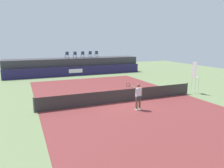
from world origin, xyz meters
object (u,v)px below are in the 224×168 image
Objects in this scene: net_post_near at (34,105)px; tennis_player at (138,96)px; spectator_chair_left at (75,54)px; spectator_chair_center at (83,54)px; spectator_chair_right at (90,54)px; spectator_chair_far_left at (67,55)px; umpire_chair at (195,75)px; spectator_chair_far_right at (96,54)px; tennis_ball at (134,88)px; net_post_far at (187,88)px.

net_post_near is 6.73m from tennis_player.
spectator_chair_left is 1.00× the size of spectator_chair_center.
tennis_player is (-2.12, -17.36, -1.73)m from spectator_chair_right.
spectator_chair_far_left is at bearing -177.39° from spectator_chair_right.
spectator_chair_far_left is at bearing 70.93° from net_post_near.
spectator_chair_far_left is 0.50× the size of tennis_player.
net_post_near is at bearing -116.15° from spectator_chair_center.
umpire_chair reaches higher than tennis_player.
spectator_chair_far_right reaches higher than tennis_ball.
spectator_chair_far_right is 13.06× the size of tennis_ball.
tennis_player is (-1.00, -17.11, -1.73)m from spectator_chair_center.
spectator_chair_far_left is 1.00× the size of spectator_chair_far_right.
spectator_chair_far_right is (1.03, 0.25, 0.00)m from spectator_chair_right.
umpire_chair is 2.76× the size of net_post_near.
spectator_chair_far_right is (4.30, 0.40, 0.00)m from spectator_chair_far_left.
spectator_chair_far_left is 0.32× the size of umpire_chair.
umpire_chair is at bearing -76.81° from spectator_chair_far_right.
spectator_chair_right is at bearing 2.61° from spectator_chair_far_left.
net_post_near is 10.05m from tennis_ball.
spectator_chair_left is at bearing 67.25° from net_post_near.
spectator_chair_center is 1.00× the size of spectator_chair_right.
spectator_chair_center is 1.00× the size of spectator_chair_far_right.
net_post_far reaches higher than tennis_ball.
tennis_ball is (3.05, -11.24, -2.66)m from spectator_chair_left.
spectator_chair_center is 0.50× the size of tennis_player.
spectator_chair_far_right is 0.89× the size of net_post_near.
spectator_chair_far_right is at bearing 100.50° from net_post_far.
spectator_chair_right is 15.90m from net_post_far.
spectator_chair_center reaches higher than net_post_near.
tennis_ball is (0.83, -11.54, -2.66)m from spectator_chair_right.
spectator_chair_left is at bearing -177.14° from spectator_chair_center.
tennis_ball is at bearing -85.90° from spectator_chair_right.
tennis_player is at bearing -86.17° from spectator_chair_far_left.
net_post_near is at bearing 161.81° from tennis_player.
spectator_chair_center is 0.89× the size of net_post_near.
spectator_chair_left is 0.50× the size of tennis_player.
spectator_chair_center is at bearing -166.96° from spectator_chair_far_right.
umpire_chair is 1.33m from net_post_far.
tennis_ball is at bearing -90.96° from spectator_chair_far_right.
tennis_player is 6.58m from tennis_ball.
net_post_far is (6.13, -14.96, -2.19)m from spectator_chair_left.
spectator_chair_far_right is 0.89× the size of net_post_far.
net_post_near is at bearing -158.27° from tennis_ball.
spectator_chair_center is 17.23m from tennis_player.
spectator_chair_center is at bearing 99.82° from tennis_ball.
net_post_far is 4.85m from tennis_ball.
spectator_chair_far_right is 0.50× the size of tennis_player.
spectator_chair_center is 16.87m from net_post_near.
umpire_chair is 2.76× the size of net_post_far.
spectator_chair_right reaches higher than net_post_near.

